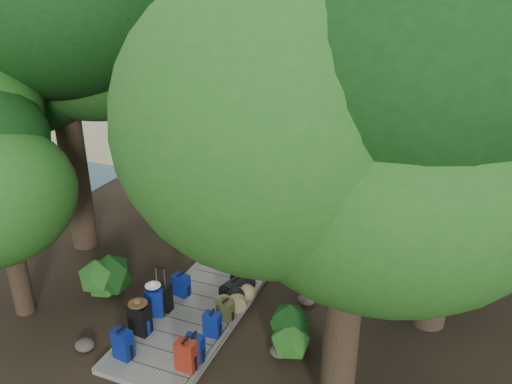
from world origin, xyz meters
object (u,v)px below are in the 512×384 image
at_px(sun_lounger, 400,156).
at_px(lone_suitcase_on_sand, 325,163).
at_px(backpack_right_d, 226,310).
at_px(suitcase_on_boardwalk, 162,297).
at_px(backpack_left_c, 155,301).
at_px(backpack_left_a, 123,343).
at_px(duffel_right_khaki, 236,298).
at_px(duffel_right_black, 237,287).
at_px(backpack_right_b, 194,348).
at_px(backpack_left_d, 181,284).
at_px(backpack_right_c, 212,323).
at_px(kayak, 244,144).
at_px(backpack_left_b, 140,317).
at_px(backpack_right_a, 186,354).

bearing_deg(sun_lounger, lone_suitcase_on_sand, -132.68).
distance_m(backpack_right_d, lone_suitcase_on_sand, 10.44).
bearing_deg(suitcase_on_boardwalk, backpack_left_c, -99.73).
distance_m(backpack_left_a, duffel_right_khaki, 2.77).
distance_m(backpack_left_a, backpack_right_d, 2.32).
height_order(backpack_right_d, duffel_right_black, backpack_right_d).
xyz_separation_m(backpack_left_c, backpack_right_b, (1.54, -1.00, -0.04)).
distance_m(backpack_left_c, backpack_right_b, 1.83).
bearing_deg(lone_suitcase_on_sand, backpack_left_d, -86.00).
relative_size(backpack_left_d, backpack_right_b, 0.89).
bearing_deg(backpack_left_c, backpack_right_b, -53.13).
height_order(backpack_right_b, backpack_right_d, backpack_right_b).
bearing_deg(suitcase_on_boardwalk, backpack_left_a, -84.26).
bearing_deg(sun_lounger, backpack_left_a, -92.96).
bearing_deg(backpack_right_c, backpack_left_c, 171.81).
height_order(backpack_right_c, backpack_right_d, backpack_right_c).
relative_size(duffel_right_khaki, kayak, 0.21).
bearing_deg(backpack_left_c, backpack_left_b, -106.94).
height_order(backpack_left_b, backpack_left_c, backpack_left_b).
bearing_deg(backpack_left_b, lone_suitcase_on_sand, 88.36).
xyz_separation_m(backpack_left_c, duffel_right_black, (1.42, 1.34, -0.12)).
height_order(backpack_left_d, backpack_right_a, backpack_right_a).
distance_m(duffel_right_khaki, suitcase_on_boardwalk, 1.68).
xyz_separation_m(backpack_right_c, sun_lounger, (2.29, 12.99, -0.11)).
bearing_deg(backpack_left_b, backpack_right_a, -18.32).
height_order(backpack_left_a, lone_suitcase_on_sand, backpack_left_a).
bearing_deg(backpack_right_b, backpack_left_d, 122.88).
height_order(suitcase_on_boardwalk, lone_suitcase_on_sand, suitcase_on_boardwalk).
distance_m(lone_suitcase_on_sand, sun_lounger, 3.38).
relative_size(backpack_left_a, backpack_right_d, 1.34).
bearing_deg(backpack_left_c, sun_lounger, 53.44).
height_order(suitcase_on_boardwalk, kayak, suitcase_on_boardwalk).
height_order(backpack_left_c, backpack_right_d, backpack_left_c).
bearing_deg(lone_suitcase_on_sand, backpack_right_b, -78.42).
relative_size(backpack_right_b, duffel_right_black, 0.83).
xyz_separation_m(backpack_left_c, backpack_right_c, (1.51, -0.15, -0.07)).
distance_m(backpack_right_a, duffel_right_black, 2.58).
relative_size(backpack_right_c, lone_suitcase_on_sand, 1.02).
xyz_separation_m(suitcase_on_boardwalk, lone_suitcase_on_sand, (1.02, 10.63, -0.14)).
relative_size(duffel_right_black, suitcase_on_boardwalk, 1.17).
height_order(backpack_right_b, duffel_right_black, backpack_right_b).
bearing_deg(backpack_left_b, backpack_right_d, 39.17).
bearing_deg(sun_lounger, backpack_right_b, -87.94).
height_order(backpack_left_a, backpack_left_d, backpack_left_a).
bearing_deg(backpack_left_c, backpack_right_a, -59.92).
bearing_deg(backpack_right_d, lone_suitcase_on_sand, 102.58).
height_order(backpack_left_d, kayak, backpack_left_d).
distance_m(lone_suitcase_on_sand, kayak, 4.48).
distance_m(backpack_right_a, backpack_right_d, 1.67).
height_order(duffel_right_black, suitcase_on_boardwalk, suitcase_on_boardwalk).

